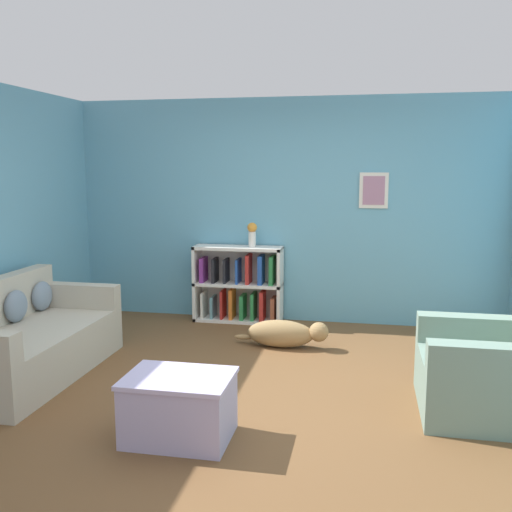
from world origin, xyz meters
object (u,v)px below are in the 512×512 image
object	(u,v)px
couch	(22,341)
vase	(252,233)
recliner_chair	(502,369)
bookshelf	(240,286)
dog	(285,333)
coffee_table	(179,405)

from	to	relation	value
couch	vase	world-z (taller)	vase
couch	recliner_chair	world-z (taller)	recliner_chair
recliner_chair	vase	bearing A→B (deg)	137.38
couch	vase	xyz separation A→B (m)	(1.62, 2.10, 0.75)
bookshelf	dog	world-z (taller)	bookshelf
bookshelf	vase	world-z (taller)	vase
recliner_chair	vase	distance (m)	3.22
coffee_table	dog	distance (m)	2.12
coffee_table	vase	size ratio (longest dim) A/B	2.52
recliner_chair	coffee_table	size ratio (longest dim) A/B	1.46
bookshelf	coffee_table	bearing A→B (deg)	-85.19
recliner_chair	dog	xyz separation A→B (m)	(-1.79, 1.24, -0.20)
coffee_table	vase	world-z (taller)	vase
recliner_chair	vase	world-z (taller)	vase
recliner_chair	coffee_table	distance (m)	2.37
bookshelf	couch	bearing A→B (deg)	-124.71
couch	vase	bearing A→B (deg)	52.36
coffee_table	vase	distance (m)	3.07
dog	vase	distance (m)	1.37
couch	bookshelf	distance (m)	2.58
coffee_table	vase	bearing A→B (deg)	91.90
coffee_table	dog	world-z (taller)	coffee_table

